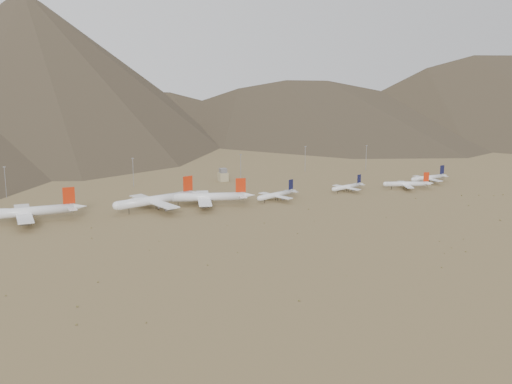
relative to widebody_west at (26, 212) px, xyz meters
name	(u,v)px	position (x,y,z in m)	size (l,w,h in m)	color
ground	(243,212)	(148.84, -30.93, -7.86)	(3000.00, 3000.00, 0.00)	olive
mountain_ridge	(65,38)	(148.84, 869.07, 142.14)	(4400.00, 1000.00, 300.00)	#4E412F
widebody_west	(26,212)	(0.00, 0.00, 0.00)	(76.78, 58.76, 22.80)	white
widebody_centre	(156,200)	(91.89, 2.09, -0.12)	(73.88, 58.33, 22.44)	white
widebody_east	(206,197)	(130.08, -1.45, -0.56)	(69.39, 54.94, 21.19)	white
narrowbody_a	(277,195)	(188.90, -5.42, -3.01)	(43.05, 32.26, 14.94)	white
narrowbody_b	(348,187)	(259.35, 2.28, -3.62)	(38.49, 28.52, 13.05)	white
narrowbody_c	(408,184)	(311.97, -10.25, -3.07)	(42.53, 31.87, 14.76)	white
narrowbody_d	(429,178)	(347.86, 6.02, -3.05)	(44.83, 32.48, 14.82)	white
control_tower	(223,176)	(178.84, 89.07, -2.54)	(8.00, 8.00, 12.00)	tan
mast_far_west	(5,180)	(-8.26, 93.89, 6.34)	(2.00, 0.60, 25.70)	gray
mast_west	(133,171)	(97.00, 96.05, 6.34)	(2.00, 0.60, 25.70)	gray
mast_centre	(241,167)	(192.55, 79.53, 6.34)	(2.00, 0.60, 25.70)	gray
mast_east	(305,158)	(272.42, 104.24, 6.34)	(2.00, 0.60, 25.70)	gray
mast_far_east	(366,156)	(332.20, 85.83, 6.34)	(2.00, 0.60, 25.70)	gray
desert_scrub	(362,232)	(197.54, -115.58, -7.52)	(410.04, 173.74, 0.97)	brown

